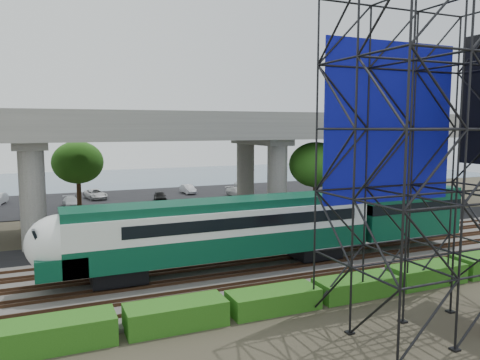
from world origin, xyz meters
name	(u,v)px	position (x,y,z in m)	size (l,w,h in m)	color
ground	(224,286)	(0.00, 0.00, 0.00)	(140.00, 140.00, 0.00)	#474233
ballast_bed	(212,274)	(0.00, 2.00, 0.10)	(90.00, 12.00, 0.20)	slate
service_road	(175,243)	(0.00, 10.50, 0.04)	(90.00, 5.00, 0.08)	black
parking_lot	(124,200)	(0.00, 34.00, 0.04)	(90.00, 18.00, 0.08)	black
harbor_water	(102,181)	(0.00, 56.00, 0.01)	(140.00, 40.00, 0.03)	#475975
rail_tracks	(212,271)	(0.00, 2.00, 0.28)	(90.00, 9.52, 0.16)	#472D1E
commuter_train	(256,225)	(3.01, 2.00, 2.88)	(29.30, 3.06, 4.30)	black
overpass	(140,137)	(-1.41, 16.00, 8.21)	(80.00, 12.00, 12.40)	#9E9B93
scaffold_tower	(434,162)	(7.40, -7.98, 7.47)	(9.36, 6.36, 15.00)	black
hedge_strip	(274,299)	(1.01, -4.30, 0.56)	(34.60, 1.80, 1.20)	#235713
trees	(102,169)	(-4.67, 16.17, 5.57)	(40.94, 16.94, 7.69)	#382314
parked_cars	(133,195)	(0.98, 33.77, 0.69)	(36.84, 9.53, 1.30)	white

